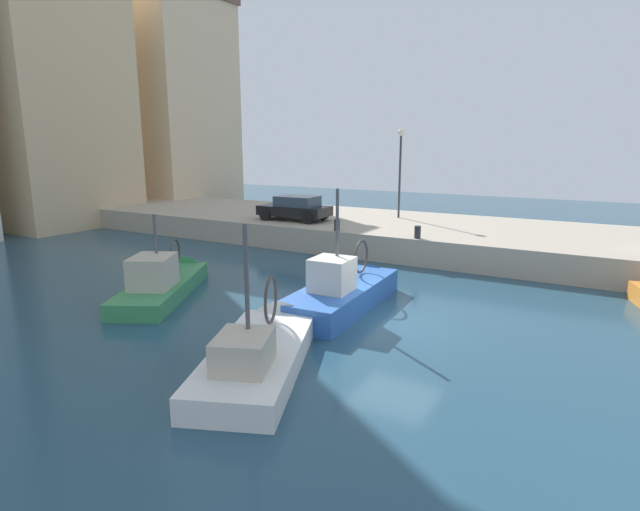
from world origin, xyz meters
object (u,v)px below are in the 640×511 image
(fishing_boat_green, at_px, (166,288))
(quay_streetlamp, at_px, (400,159))
(mooring_bollard_north, at_px, (337,225))
(fishing_boat_blue, at_px, (346,301))
(parked_car_black, at_px, (295,208))
(mooring_bollard_mid, at_px, (418,232))
(fishing_boat_white, at_px, (262,359))

(fishing_boat_green, xyz_separation_m, quay_streetlamp, (14.33, -3.24, 4.28))
(fishing_boat_green, distance_m, mooring_bollard_north, 9.08)
(fishing_boat_blue, height_order, parked_car_black, fishing_boat_blue)
(fishing_boat_green, xyz_separation_m, mooring_bollard_mid, (8.68, -6.34, 1.30))
(mooring_bollard_north, height_order, quay_streetlamp, quay_streetlamp)
(mooring_bollard_north, relative_size, quay_streetlamp, 0.11)
(fishing_boat_white, bearing_deg, mooring_bollard_mid, 1.11)
(fishing_boat_blue, bearing_deg, mooring_bollard_mid, -0.68)
(fishing_boat_white, distance_m, mooring_bollard_mid, 11.88)
(fishing_boat_green, bearing_deg, parked_car_black, 6.53)
(fishing_boat_green, height_order, quay_streetlamp, quay_streetlamp)
(quay_streetlamp, bearing_deg, fishing_boat_blue, -166.20)
(parked_car_black, xyz_separation_m, quay_streetlamp, (3.77, -4.45, 2.58))
(fishing_boat_green, xyz_separation_m, mooring_bollard_north, (8.68, -2.34, 1.30))
(fishing_boat_blue, height_order, fishing_boat_white, fishing_boat_blue)
(fishing_boat_green, bearing_deg, fishing_boat_white, -115.40)
(parked_car_black, bearing_deg, fishing_boat_blue, -138.82)
(fishing_boat_white, distance_m, mooring_bollard_north, 12.61)
(fishing_boat_green, relative_size, parked_car_black, 1.69)
(mooring_bollard_north, bearing_deg, fishing_boat_white, -160.28)
(parked_car_black, bearing_deg, fishing_boat_green, -173.47)
(parked_car_black, distance_m, mooring_bollard_north, 4.04)
(parked_car_black, bearing_deg, fishing_boat_white, -150.37)
(fishing_boat_green, bearing_deg, fishing_boat_blue, -72.17)
(fishing_boat_white, bearing_deg, fishing_boat_blue, 3.43)
(fishing_boat_green, height_order, mooring_bollard_mid, fishing_boat_green)
(fishing_boat_blue, height_order, mooring_bollard_mid, fishing_boat_blue)
(mooring_bollard_mid, height_order, quay_streetlamp, quay_streetlamp)
(fishing_boat_blue, xyz_separation_m, fishing_boat_green, (-2.01, 6.26, 0.05))
(parked_car_black, bearing_deg, mooring_bollard_north, -117.86)
(fishing_boat_green, xyz_separation_m, fishing_boat_white, (-3.12, -6.57, -0.08))
(parked_car_black, relative_size, mooring_bollard_north, 7.05)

